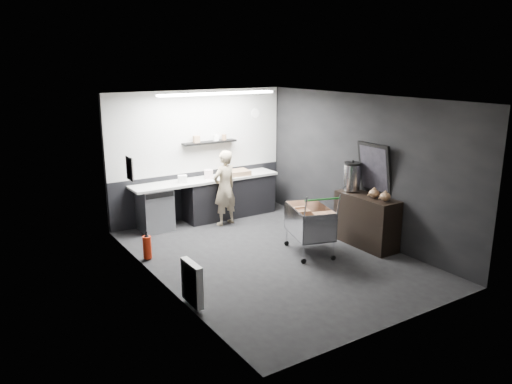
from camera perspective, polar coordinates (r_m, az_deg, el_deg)
floor at (r=8.69m, az=1.82°, el=-7.37°), size 5.50×5.50×0.00m
ceiling at (r=8.07m, az=1.98°, el=10.67°), size 5.50×5.50×0.00m
wall_back at (r=10.60m, az=-6.58°, el=4.23°), size 5.50×0.00×5.50m
wall_front at (r=6.30m, az=16.27°, el=-3.68°), size 5.50×0.00×5.50m
wall_left at (r=7.36m, az=-11.03°, el=-0.68°), size 0.00×5.50×5.50m
wall_right at (r=9.53m, az=11.86°, el=2.81°), size 0.00×5.50×5.50m
kitchen_wall_panel at (r=10.51m, az=-6.62°, el=6.90°), size 3.95×0.02×1.70m
dado_panel at (r=10.78m, az=-6.40°, el=-0.23°), size 3.95×0.02×1.00m
floating_shelf at (r=10.53m, az=-5.33°, el=5.69°), size 1.20×0.22×0.04m
wall_clock at (r=11.15m, az=-0.10°, el=9.00°), size 0.20×0.03×0.20m
poster at (r=8.51m, az=-14.26°, el=2.62°), size 0.02×0.30×0.40m
poster_red_band at (r=8.50m, az=-14.26°, el=3.08°), size 0.02×0.22×0.10m
radiator at (r=6.95m, az=-7.33°, el=-10.28°), size 0.10×0.50×0.60m
ceiling_strip at (r=9.65m, az=-4.40°, el=11.14°), size 2.40×0.20×0.04m
prep_counter at (r=10.58m, az=-4.99°, el=-0.72°), size 3.20×0.61×0.90m
person at (r=10.14m, az=-3.61°, el=0.46°), size 0.63×0.48×1.55m
shopping_cart at (r=8.72m, az=6.13°, el=-3.59°), size 0.89×1.19×1.13m
sideboard at (r=9.25m, az=12.42°, el=-2.44°), size 0.53×1.25×1.87m
fire_extinguisher at (r=8.68m, az=-12.33°, el=-6.10°), size 0.15×0.15×0.48m
cardboard_box at (r=10.68m, az=-2.23°, el=2.22°), size 0.55×0.44×0.10m
pink_tub at (r=10.41m, az=-5.43°, el=2.05°), size 0.18×0.18×0.18m
white_container at (r=10.11m, az=-8.40°, el=1.48°), size 0.20×0.18×0.15m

